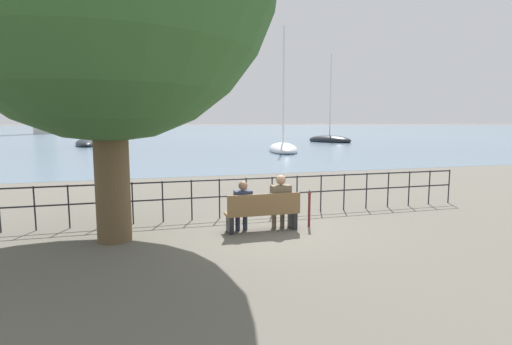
# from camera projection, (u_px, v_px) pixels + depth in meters

# --- Properties ---
(ground_plane) EXTENTS (1000.00, 1000.00, 0.00)m
(ground_plane) POSITION_uv_depth(u_px,v_px,m) (262.00, 230.00, 9.35)
(ground_plane) COLOR #605B51
(harbor_water) EXTENTS (600.00, 300.00, 0.01)m
(harbor_water) POSITION_uv_depth(u_px,v_px,m) (148.00, 128.00, 161.64)
(harbor_water) COLOR slate
(harbor_water) RESTS_ON ground_plane
(park_bench) EXTENTS (1.73, 0.45, 0.90)m
(park_bench) POSITION_uv_depth(u_px,v_px,m) (263.00, 213.00, 9.23)
(park_bench) COLOR brown
(park_bench) RESTS_ON ground_plane
(seated_person_left) EXTENTS (0.40, 0.35, 1.19)m
(seated_person_left) POSITION_uv_depth(u_px,v_px,m) (243.00, 204.00, 9.15)
(seated_person_left) COLOR #2D3347
(seated_person_left) RESTS_ON ground_plane
(seated_person_right) EXTENTS (0.47, 0.35, 1.29)m
(seated_person_right) POSITION_uv_depth(u_px,v_px,m) (280.00, 199.00, 9.39)
(seated_person_right) COLOR brown
(seated_person_right) RESTS_ON ground_plane
(promenade_railing) EXTENTS (13.12, 0.04, 1.05)m
(promenade_railing) POSITION_uv_depth(u_px,v_px,m) (246.00, 191.00, 10.64)
(promenade_railing) COLOR black
(promenade_railing) RESTS_ON ground_plane
(closed_umbrella) EXTENTS (0.09, 0.09, 0.92)m
(closed_umbrella) POSITION_uv_depth(u_px,v_px,m) (309.00, 206.00, 9.59)
(closed_umbrella) COLOR maroon
(closed_umbrella) RESTS_ON ground_plane
(sailboat_0) EXTENTS (4.97, 6.89, 11.23)m
(sailboat_0) POSITION_uv_depth(u_px,v_px,m) (329.00, 140.00, 50.02)
(sailboat_0) COLOR black
(sailboat_0) RESTS_ON ground_plane
(sailboat_1) EXTENTS (4.05, 7.63, 10.72)m
(sailboat_1) POSITION_uv_depth(u_px,v_px,m) (283.00, 148.00, 34.07)
(sailboat_1) COLOR silver
(sailboat_1) RESTS_ON ground_plane
(sailboat_2) EXTENTS (2.96, 6.82, 11.20)m
(sailboat_2) POSITION_uv_depth(u_px,v_px,m) (85.00, 143.00, 42.39)
(sailboat_2) COLOR black
(sailboat_2) RESTS_ON ground_plane
(harbor_lighthouse) EXTENTS (4.82, 4.82, 29.19)m
(harbor_lighthouse) POSITION_uv_depth(u_px,v_px,m) (42.00, 69.00, 84.32)
(harbor_lighthouse) COLOR silver
(harbor_lighthouse) RESTS_ON ground_plane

